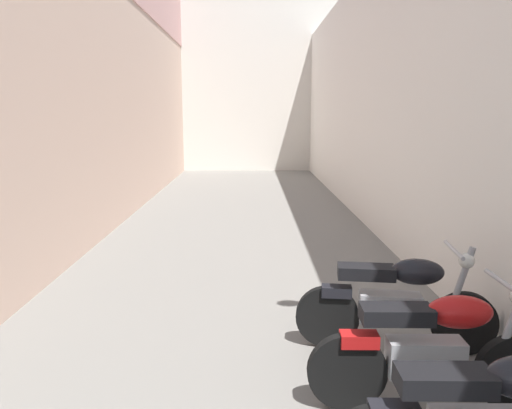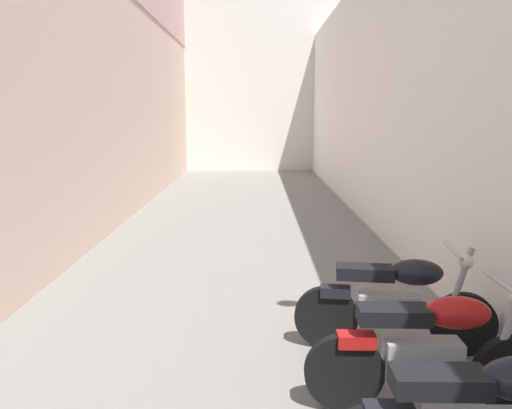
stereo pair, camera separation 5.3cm
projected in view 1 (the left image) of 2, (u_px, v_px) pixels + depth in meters
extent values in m
plane|color=slate|center=(239.00, 269.00, 7.06)|extent=(36.88, 36.88, 0.00)
cube|color=silver|center=(393.00, 93.00, 8.58)|extent=(0.40, 20.88, 5.15)
cube|color=beige|center=(247.00, 83.00, 19.64)|extent=(7.95, 2.00, 6.89)
cube|color=black|center=(444.00, 380.00, 2.68)|extent=(0.52, 0.23, 0.12)
cylinder|color=black|center=(347.00, 372.00, 3.66)|extent=(0.60, 0.09, 0.60)
cube|color=#9E9EA3|center=(425.00, 357.00, 3.63)|extent=(0.56, 0.21, 0.28)
ellipsoid|color=#AD1414|center=(460.00, 312.00, 3.56)|extent=(0.49, 0.27, 0.24)
cube|color=black|center=(396.00, 314.00, 3.57)|extent=(0.52, 0.23, 0.12)
cylinder|color=#9E9EA3|center=(510.00, 329.00, 3.58)|extent=(0.25, 0.07, 0.77)
cylinder|color=#9E9EA3|center=(504.00, 283.00, 3.52)|extent=(0.05, 0.58, 0.04)
cube|color=#AD1414|center=(359.00, 339.00, 3.61)|extent=(0.28, 0.15, 0.10)
cylinder|color=black|center=(464.00, 323.00, 4.50)|extent=(0.61, 0.16, 0.60)
cylinder|color=black|center=(327.00, 317.00, 4.65)|extent=(0.61, 0.16, 0.60)
cube|color=#9E9EA3|center=(390.00, 308.00, 4.56)|extent=(0.58, 0.27, 0.28)
ellipsoid|color=black|center=(417.00, 272.00, 4.47)|extent=(0.51, 0.32, 0.24)
cube|color=black|center=(366.00, 272.00, 4.52)|extent=(0.54, 0.29, 0.12)
cylinder|color=#9E9EA3|center=(459.00, 287.00, 4.44)|extent=(0.25, 0.09, 0.77)
cylinder|color=#9E9EA3|center=(454.00, 250.00, 4.39)|extent=(0.11, 0.58, 0.04)
sphere|color=silver|center=(467.00, 261.00, 4.39)|extent=(0.14, 0.14, 0.14)
cube|color=black|center=(337.00, 291.00, 4.59)|extent=(0.30, 0.18, 0.10)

